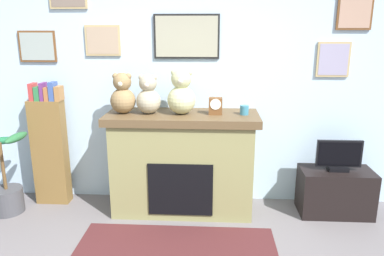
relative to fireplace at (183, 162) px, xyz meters
The scene contains 11 objects.
back_wall 0.84m from the fireplace, 91.16° to the left, with size 5.20×0.15×2.60m.
fireplace is the anchor object (origin of this frame).
bookshelf 1.50m from the fireplace, behind, with size 0.38×0.16×1.38m.
potted_plant 1.91m from the fireplace, behind, with size 0.54×0.57×0.89m.
tv_stand 1.66m from the fireplace, ahead, with size 0.75×0.40×0.49m, color black.
television 1.63m from the fireplace, ahead, with size 0.47×0.14×0.33m.
candle_jar 0.86m from the fireplace, ahead, with size 0.09×0.09×0.10m, color teal.
mantel_clock 0.71m from the fireplace, ahead, with size 0.14×0.10×0.17m.
teddy_bear_brown 0.95m from the fireplace, behind, with size 0.26×0.26×0.42m.
teddy_bear_tan 0.80m from the fireplace, behind, with size 0.25×0.25×0.41m.
teddy_bear_cream 0.74m from the fireplace, 96.05° to the right, with size 0.29×0.29×0.47m.
Camera 1 is at (0.32, -2.09, 1.93)m, focal length 34.74 mm.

